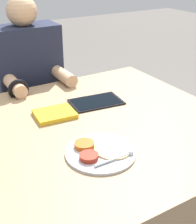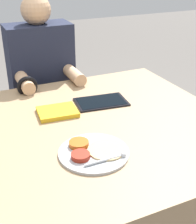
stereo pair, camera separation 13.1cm
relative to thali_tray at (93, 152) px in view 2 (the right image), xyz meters
name	(u,v)px [view 2 (the right image)]	position (x,y,z in m)	size (l,w,h in m)	color
dining_table	(93,190)	(0.09, 0.20, -0.37)	(1.21, 1.09, 0.72)	#9E7F5B
thali_tray	(93,152)	(0.00, 0.00, 0.00)	(0.26, 0.26, 0.03)	#B7BABF
red_notebook	(58,112)	(-0.02, 0.36, 0.00)	(0.19, 0.16, 0.02)	silver
tablet_device	(101,102)	(0.21, 0.39, 0.00)	(0.27, 0.19, 0.01)	black
person_diner	(44,99)	(0.06, 0.92, -0.18)	(0.39, 0.41, 1.19)	black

